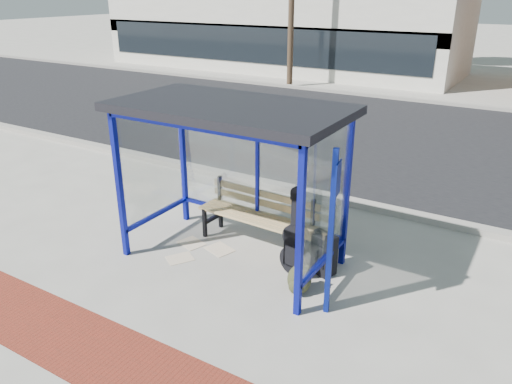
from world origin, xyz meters
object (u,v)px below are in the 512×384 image
Objects in this scene: backpack at (299,280)px; guitar_bag at (296,245)px; suitcase at (322,254)px; bench at (259,214)px.

guitar_bag is at bearing 120.93° from backpack.
guitar_bag is 0.43m from suitcase.
suitcase is 1.65× the size of backpack.
backpack is (1.20, -0.93, -0.34)m from bench.
bench is 1.56m from backpack.
guitar_bag is 0.56m from backpack.
bench is 1.56× the size of guitar_bag.
bench reaches higher than backpack.
guitar_bag is at bearing -26.32° from bench.
suitcase is 0.66m from backpack.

